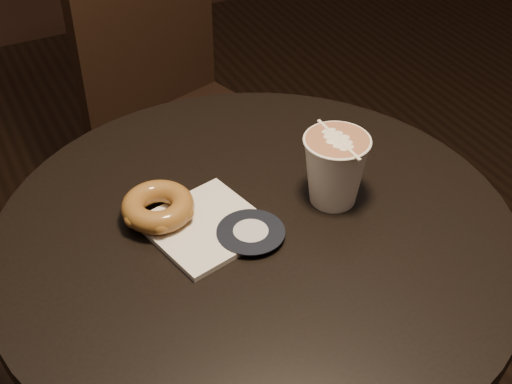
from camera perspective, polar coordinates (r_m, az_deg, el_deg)
cafe_table at (r=1.09m, az=0.00°, el=-10.82°), size 0.70×0.70×0.75m
chair at (r=1.70m, az=-6.82°, el=8.40°), size 0.47×0.47×0.95m
pastry_bag at (r=0.94m, az=-4.00°, el=-2.75°), size 0.17×0.17×0.01m
doughnut at (r=0.95m, az=-7.85°, el=-1.16°), size 0.10×0.10×0.03m
latte_cup at (r=0.97m, az=6.32°, el=1.76°), size 0.09×0.09×0.10m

